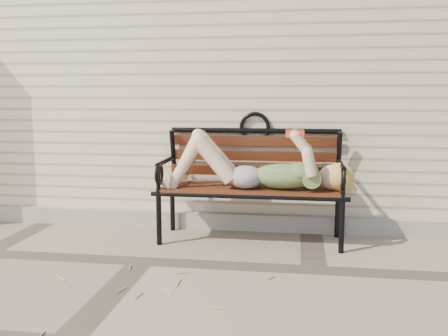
# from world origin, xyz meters

# --- Properties ---
(ground) EXTENTS (80.00, 80.00, 0.00)m
(ground) POSITION_xyz_m (0.00, 0.00, 0.00)
(ground) COLOR gray
(ground) RESTS_ON ground
(house_wall) EXTENTS (8.00, 4.00, 3.00)m
(house_wall) POSITION_xyz_m (0.00, 3.00, 1.50)
(house_wall) COLOR beige
(house_wall) RESTS_ON ground
(foundation_strip) EXTENTS (8.00, 0.10, 0.15)m
(foundation_strip) POSITION_xyz_m (0.00, 0.97, 0.07)
(foundation_strip) COLOR gray
(foundation_strip) RESTS_ON ground
(garden_bench) EXTENTS (1.65, 0.66, 1.07)m
(garden_bench) POSITION_xyz_m (0.74, 0.75, 0.60)
(garden_bench) COLOR black
(garden_bench) RESTS_ON ground
(reading_woman) EXTENTS (1.56, 0.35, 0.49)m
(reading_woman) POSITION_xyz_m (0.75, 0.62, 0.63)
(reading_woman) COLOR #0B3A4D
(reading_woman) RESTS_ON ground
(straw_scatter) EXTENTS (2.79, 1.69, 0.01)m
(straw_scatter) POSITION_xyz_m (-0.44, -0.78, 0.01)
(straw_scatter) COLOR tan
(straw_scatter) RESTS_ON ground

